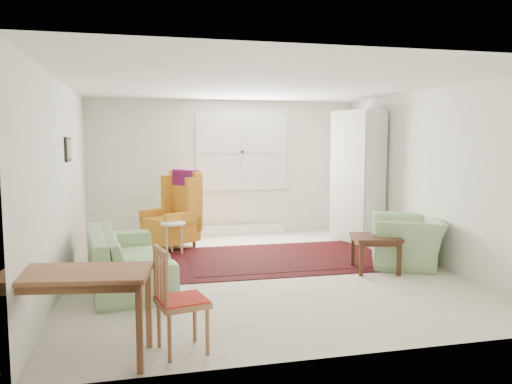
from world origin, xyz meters
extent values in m
cube|color=beige|center=(0.00, 0.00, 0.00)|extent=(5.00, 5.50, 0.01)
cube|color=white|center=(0.00, 0.00, 2.50)|extent=(5.00, 5.50, 0.01)
cube|color=silver|center=(0.00, 2.75, 1.25)|extent=(5.00, 0.04, 2.50)
cube|color=silver|center=(0.00, -2.75, 1.25)|extent=(5.00, 0.04, 2.50)
cube|color=silver|center=(-2.50, 0.00, 1.25)|extent=(0.04, 5.50, 2.50)
cube|color=silver|center=(2.50, 0.00, 1.25)|extent=(0.04, 5.50, 2.50)
cube|color=white|center=(0.30, 2.73, 1.55)|extent=(1.72, 0.06, 1.42)
cube|color=white|center=(0.30, 2.73, 1.55)|extent=(1.60, 0.02, 1.30)
cube|color=silver|center=(0.30, 2.67, 0.09)|extent=(1.60, 0.12, 0.18)
cube|color=black|center=(-2.48, 0.50, 1.65)|extent=(0.03, 0.42, 0.32)
cube|color=#9C7A48|center=(-2.46, 0.50, 1.65)|extent=(0.01, 0.34, 0.24)
imported|color=#84AA71|center=(-1.76, -0.11, 0.45)|extent=(1.15, 2.33, 0.91)
imported|color=#84AA71|center=(2.10, -0.14, 0.41)|extent=(1.28, 1.35, 0.82)
camera|label=1|loc=(-1.59, -6.42, 1.78)|focal=35.00mm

